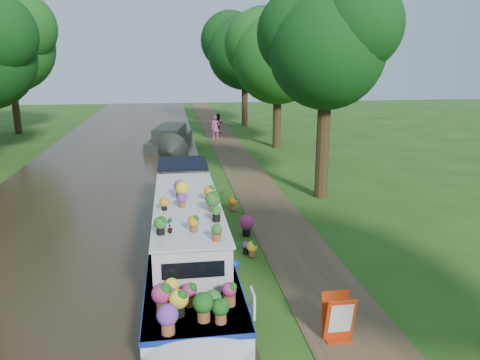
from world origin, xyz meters
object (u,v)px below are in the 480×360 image
(sandwich_board, at_px, (338,319))
(pedestrian_dark, at_px, (219,124))
(plant_boat, at_px, (188,236))
(second_boat, at_px, (170,139))
(pedestrian_pink, at_px, (215,127))

(sandwich_board, height_order, pedestrian_dark, pedestrian_dark)
(pedestrian_dark, bearing_deg, plant_boat, -131.38)
(plant_boat, xyz_separation_m, sandwich_board, (3.03, -4.49, -0.36))
(plant_boat, bearing_deg, sandwich_board, -55.98)
(second_boat, bearing_deg, sandwich_board, -70.78)
(second_boat, distance_m, pedestrian_dark, 6.89)
(pedestrian_dark, bearing_deg, second_boat, -158.32)
(second_boat, distance_m, sandwich_board, 23.81)
(pedestrian_pink, bearing_deg, second_boat, -142.88)
(plant_boat, height_order, pedestrian_dark, plant_boat)
(pedestrian_pink, relative_size, pedestrian_dark, 1.13)
(second_boat, height_order, sandwich_board, second_boat)
(sandwich_board, relative_size, pedestrian_pink, 0.57)
(plant_boat, bearing_deg, pedestrian_dark, 82.08)
(plant_boat, relative_size, second_boat, 1.71)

